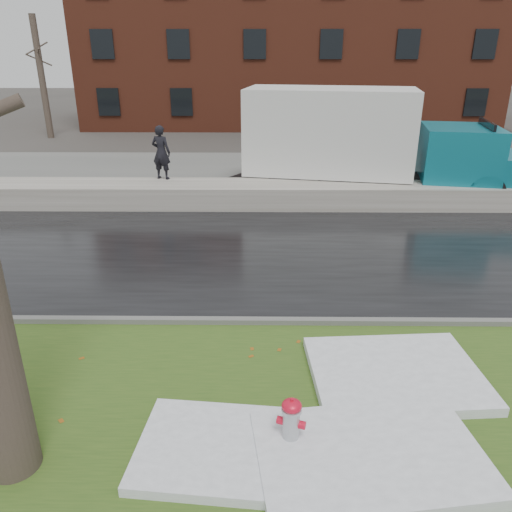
{
  "coord_description": "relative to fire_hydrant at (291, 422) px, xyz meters",
  "views": [
    {
      "loc": [
        0.2,
        -7.18,
        4.85
      ],
      "look_at": [
        0.11,
        1.99,
        1.0
      ],
      "focal_mm": 35.0,
      "sensor_mm": 36.0,
      "label": 1
    }
  ],
  "objects": [
    {
      "name": "ground",
      "position": [
        -0.6,
        2.15,
        -0.45
      ],
      "size": [
        120.0,
        120.0,
        0.0
      ],
      "primitive_type": "plane",
      "color": "#47423D",
      "rests_on": "ground"
    },
    {
      "name": "verge",
      "position": [
        -0.6,
        0.9,
        -0.43
      ],
      "size": [
        60.0,
        4.5,
        0.04
      ],
      "primitive_type": "cube",
      "color": "#304E1A",
      "rests_on": "ground"
    },
    {
      "name": "road",
      "position": [
        -0.6,
        6.65,
        -0.44
      ],
      "size": [
        60.0,
        7.0,
        0.03
      ],
      "primitive_type": "cube",
      "color": "black",
      "rests_on": "ground"
    },
    {
      "name": "parking_lot",
      "position": [
        -0.6,
        15.15,
        -0.44
      ],
      "size": [
        60.0,
        9.0,
        0.03
      ],
      "primitive_type": "cube",
      "color": "slate",
      "rests_on": "ground"
    },
    {
      "name": "curb",
      "position": [
        -0.6,
        3.15,
        -0.38
      ],
      "size": [
        60.0,
        0.15,
        0.14
      ],
      "primitive_type": "cube",
      "color": "slate",
      "rests_on": "ground"
    },
    {
      "name": "snowbank",
      "position": [
        -0.6,
        10.85,
        -0.08
      ],
      "size": [
        60.0,
        1.6,
        0.75
      ],
      "primitive_type": "cube",
      "color": "#B1AAA2",
      "rests_on": "ground"
    },
    {
      "name": "brick_building",
      "position": [
        1.4,
        32.15,
        4.55
      ],
      "size": [
        26.0,
        12.0,
        10.0
      ],
      "primitive_type": "cube",
      "color": "maroon",
      "rests_on": "ground"
    },
    {
      "name": "bg_tree_left",
      "position": [
        -12.6,
        24.15,
        2.88
      ],
      "size": [
        1.4,
        1.62,
        6.5
      ],
      "color": "brown",
      "rests_on": "ground"
    },
    {
      "name": "bg_tree_center",
      "position": [
        -6.6,
        28.15,
        2.88
      ],
      "size": [
        1.4,
        1.62,
        6.5
      ],
      "color": "brown",
      "rests_on": "ground"
    },
    {
      "name": "fire_hydrant",
      "position": [
        0.0,
        0.0,
        0.0
      ],
      "size": [
        0.39,
        0.36,
        0.78
      ],
      "rotation": [
        0.0,
        0.0,
        -0.3
      ],
      "color": "#AFB3B8",
      "rests_on": "verge"
    },
    {
      "name": "box_truck",
      "position": [
        3.06,
        12.23,
        1.45
      ],
      "size": [
        10.93,
        4.0,
        3.61
      ],
      "rotation": [
        0.0,
        0.0,
        -0.17
      ],
      "color": "black",
      "rests_on": "ground"
    },
    {
      "name": "worker",
      "position": [
        -3.71,
        11.45,
        1.18
      ],
      "size": [
        0.74,
        0.6,
        1.77
      ],
      "primitive_type": "imported",
      "rotation": [
        0.0,
        0.0,
        2.84
      ],
      "color": "black",
      "rests_on": "snowbank"
    },
    {
      "name": "snow_patch_near",
      "position": [
        1.72,
        1.49,
        -0.33
      ],
      "size": [
        2.73,
        2.18,
        0.16
      ],
      "primitive_type": "cube",
      "rotation": [
        0.0,
        0.0,
        0.07
      ],
      "color": "white",
      "rests_on": "verge"
    },
    {
      "name": "snow_patch_far",
      "position": [
        -0.86,
        -0.12,
        -0.34
      ],
      "size": [
        2.34,
        1.8,
        0.14
      ],
      "primitive_type": "cube",
      "rotation": [
        0.0,
        0.0,
        -0.09
      ],
      "color": "white",
      "rests_on": "verge"
    },
    {
      "name": "snow_patch_side",
      "position": [
        0.97,
        -0.25,
        -0.32
      ],
      "size": [
        3.02,
        2.17,
        0.18
      ],
      "primitive_type": "cube",
      "rotation": [
        0.0,
        0.0,
        0.14
      ],
      "color": "white",
      "rests_on": "verge"
    }
  ]
}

